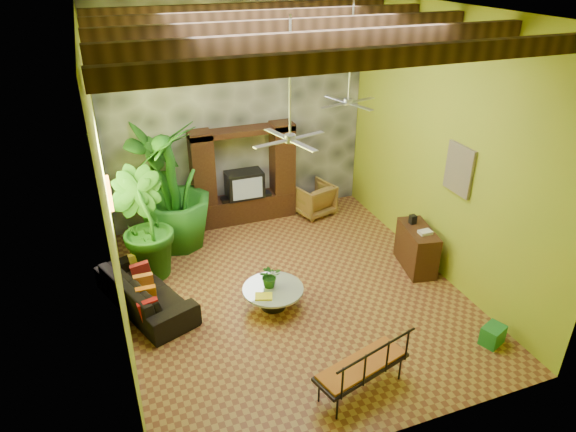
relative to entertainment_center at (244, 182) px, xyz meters
name	(u,v)px	position (x,y,z in m)	size (l,w,h in m)	color
ground	(292,291)	(0.00, -3.14, -0.97)	(7.00, 7.00, 0.00)	brown
ceiling	(293,10)	(0.00, -3.14, 4.03)	(6.00, 7.00, 0.02)	silver
back_wall	(237,114)	(0.00, 0.36, 1.53)	(6.00, 0.02, 5.00)	#ADB629
left_wall	(106,196)	(-3.00, -3.14, 1.53)	(0.02, 7.00, 5.00)	#ADB629
right_wall	(443,148)	(3.00, -3.14, 1.53)	(0.02, 7.00, 5.00)	#ADB629
stone_accent_wall	(238,114)	(0.00, 0.30, 1.53)	(5.98, 0.10, 4.98)	#3E4147
ceiling_beams	(293,26)	(0.00, -3.14, 3.81)	(5.95, 5.36, 0.22)	#392212
entertainment_center	(244,182)	(0.00, 0.00, 0.00)	(2.40, 0.55, 2.30)	black
ceiling_fan_front	(290,126)	(-0.20, -3.54, 2.44)	(1.28, 1.28, 1.86)	#AFAFB4
ceiling_fan_back	(349,91)	(1.60, -1.94, 2.44)	(1.28, 1.28, 1.86)	#AFAFB4
wall_art_mask	(109,193)	(-2.96, -2.14, 1.13)	(0.06, 0.32, 0.55)	gold
wall_art_painting	(459,170)	(2.96, -3.74, 1.33)	(0.06, 0.70, 0.90)	#264E8E
sofa	(145,291)	(-2.65, -2.64, -0.63)	(2.29, 0.90, 0.67)	black
wicker_armchair	(314,199)	(1.65, -0.30, -0.58)	(0.83, 0.85, 0.78)	olive
tall_plant_a	(154,180)	(-2.01, 0.01, 0.36)	(1.40, 0.95, 2.65)	#226019
tall_plant_b	(143,225)	(-2.47, -1.56, 0.13)	(1.21, 0.97, 2.20)	#1E5B18
tall_plant_c	(173,187)	(-1.70, -0.62, 0.40)	(1.53, 1.53, 2.73)	#20671B
coffee_table	(273,295)	(-0.49, -3.46, -0.71)	(1.10, 1.10, 0.40)	black
centerpiece_plant	(270,276)	(-0.52, -3.38, -0.35)	(0.39, 0.34, 0.44)	#1F5716
yellow_tray	(264,296)	(-0.73, -3.66, -0.55)	(0.30, 0.21, 0.03)	yellow
iron_bench	(364,366)	(0.05, -5.88, -0.43)	(1.55, 0.92, 0.57)	black
side_console	(417,248)	(2.65, -3.24, -0.52)	(0.50, 1.11, 0.89)	#381B11
green_bin	(493,335)	(2.57, -5.66, -0.80)	(0.38, 0.28, 0.33)	#1E712C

